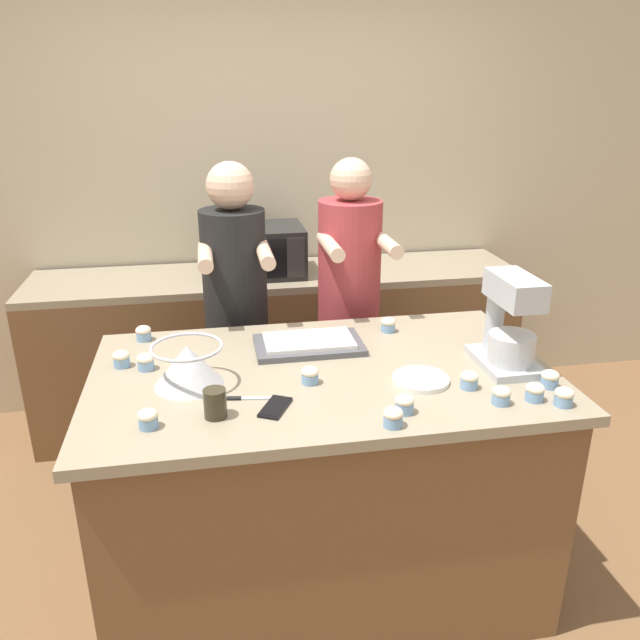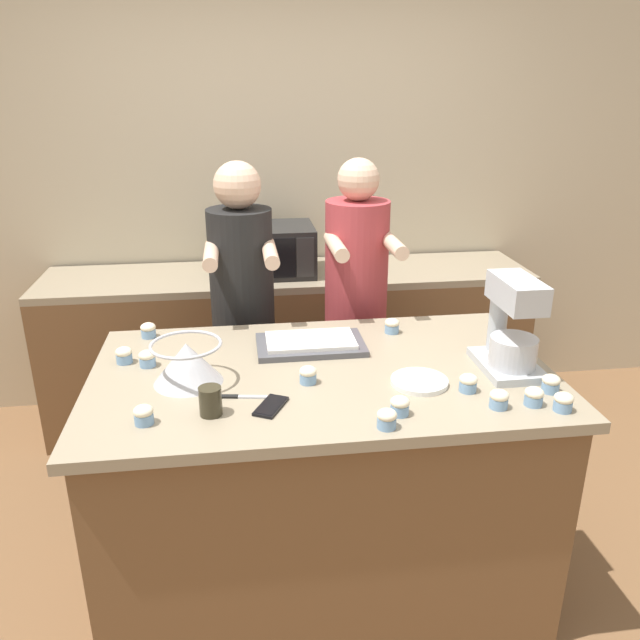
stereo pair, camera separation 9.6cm
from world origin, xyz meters
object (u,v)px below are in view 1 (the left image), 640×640
knife (246,398)px  cupcake_10 (535,392)px  microwave_oven (260,250)px  cupcake_3 (501,395)px  cupcake_9 (564,396)px  cupcake_12 (146,361)px  cupcake_1 (393,417)px  baking_tray (309,344)px  cupcake_5 (405,404)px  cupcake_0 (148,418)px  person_left (237,323)px  drinking_glass (215,403)px  cupcake_7 (469,380)px  stand_mixer (509,327)px  cupcake_8 (550,379)px  cupcake_11 (144,333)px  cupcake_4 (310,375)px  cupcake_6 (121,359)px  cupcake_2 (388,324)px  mixing_bowl (188,364)px  small_plate (421,379)px  cell_phone (275,407)px  person_right (349,316)px

knife → cupcake_10: size_ratio=3.47×
microwave_oven → cupcake_3: microwave_oven is taller
cupcake_9 → cupcake_12: size_ratio=1.00×
cupcake_1 → cupcake_3: same height
baking_tray → cupcake_5: cupcake_5 is taller
cupcake_0 → cupcake_5: bearing=-3.6°
cupcake_5 → microwave_oven: bearing=99.7°
person_left → drinking_glass: person_left is taller
cupcake_7 → cupcake_12: size_ratio=1.00×
stand_mixer → drinking_glass: stand_mixer is taller
cupcake_8 → cupcake_9: size_ratio=1.00×
cupcake_11 → cupcake_9: bearing=-30.2°
cupcake_4 → cupcake_11: same height
cupcake_1 → cupcake_6: (-0.87, 0.60, 0.00)m
microwave_oven → knife: (-0.20, -1.57, -0.10)m
cupcake_2 → mixing_bowl: bearing=-156.7°
cupcake_6 → cupcake_11: size_ratio=1.00×
cupcake_7 → cupcake_12: 1.17m
cupcake_4 → stand_mixer: bearing=0.8°
person_left → small_plate: size_ratio=8.10×
microwave_oven → small_plate: microwave_oven is taller
baking_tray → cupcake_1: bearing=-76.3°
baking_tray → knife: bearing=-125.7°
cell_phone → drinking_glass: 0.20m
microwave_oven → cupcake_11: size_ratio=7.63×
cupcake_5 → cupcake_12: bearing=150.3°
knife → person_right: bearing=58.8°
cupcake_0 → cupcake_6: same height
person_right → cupcake_1: bearing=-96.4°
cupcake_6 → cupcake_8: (1.49, -0.44, 0.00)m
drinking_glass → cupcake_8: drinking_glass is taller
small_plate → cupcake_3: 0.29m
drinking_glass → cupcake_9: size_ratio=1.51×
baking_tray → cupcake_6: size_ratio=6.75×
cupcake_4 → cupcake_9: size_ratio=1.00×
cupcake_3 → cupcake_6: (-1.26, 0.52, 0.00)m
person_right → small_plate: person_right is taller
cupcake_1 → cupcake_7: bearing=30.9°
cupcake_11 → cupcake_7: bearing=-29.4°
stand_mixer → cupcake_12: stand_mixer is taller
person_right → small_plate: bearing=-86.9°
person_left → cupcake_9: 1.55m
cupcake_3 → cupcake_10: same height
knife → cupcake_5: size_ratio=3.47×
cupcake_7 → cupcake_11: 1.31m
stand_mixer → baking_tray: bearing=156.9°
cupcake_12 → person_left: bearing=60.2°
person_left → cupcake_12: (-0.37, -0.64, 0.12)m
baking_tray → cupcake_10: 0.88m
person_right → cupcake_1: 1.21m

